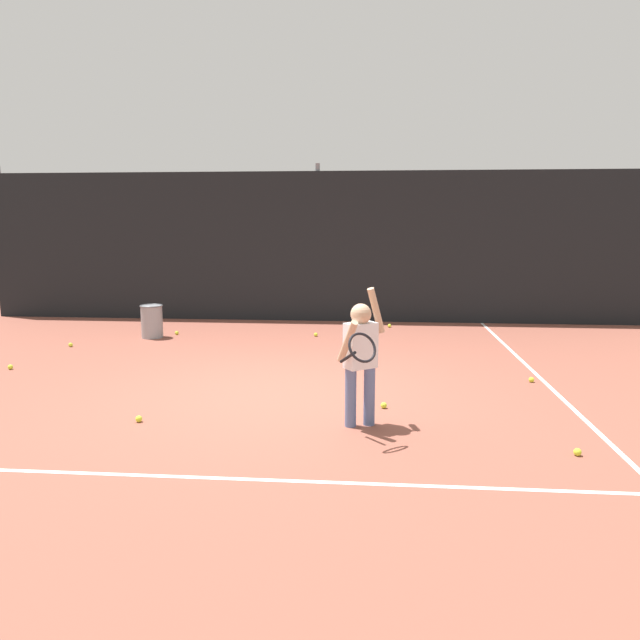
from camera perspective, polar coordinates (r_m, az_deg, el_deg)
name	(u,v)px	position (r m, az deg, el deg)	size (l,w,h in m)	color
ground_plane	(278,391)	(7.10, -4.01, -6.79)	(20.00, 20.00, 0.00)	brown
court_line_baseline	(230,479)	(4.86, -8.60, -14.70)	(9.00, 0.05, 0.00)	white
court_line_sideline	(538,376)	(8.27, 20.02, -5.00)	(0.05, 9.00, 0.00)	white
back_fence_windscreen	(317,247)	(11.87, -0.26, 6.94)	(13.35, 0.08, 2.93)	black
fence_post_0	(4,242)	(14.11, -27.84, 6.55)	(0.09, 0.09, 3.08)	slate
fence_post_1	(318,243)	(11.93, -0.23, 7.31)	(0.09, 0.09, 3.08)	slate
tennis_player	(361,353)	(5.75, 3.88, -3.19)	(0.48, 0.85, 1.35)	slate
ball_hopper	(152,321)	(10.63, -15.71, -0.09)	(0.38, 0.38, 0.56)	gray
tennis_ball_0	(531,380)	(7.91, 19.48, -5.38)	(0.07, 0.07, 0.07)	#CCE033
tennis_ball_1	(384,405)	(6.49, 6.09, -8.08)	(0.07, 0.07, 0.07)	#CCE033
tennis_ball_2	(139,419)	(6.30, -16.86, -9.00)	(0.07, 0.07, 0.07)	#CCE033
tennis_ball_3	(177,333)	(10.82, -13.47, -1.20)	(0.07, 0.07, 0.07)	#CCE033
tennis_ball_4	(316,335)	(10.37, -0.40, -1.40)	(0.07, 0.07, 0.07)	#CCE033
tennis_ball_5	(10,367)	(9.11, -27.38, -4.00)	(0.07, 0.07, 0.07)	#CCE033
tennis_ball_6	(389,326)	(11.31, 6.63, -0.55)	(0.07, 0.07, 0.07)	#CCE033
tennis_ball_7	(577,452)	(5.67, 23.31, -11.47)	(0.07, 0.07, 0.07)	#CCE033
tennis_ball_8	(71,345)	(10.32, -22.65, -2.19)	(0.07, 0.07, 0.07)	#CCE033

